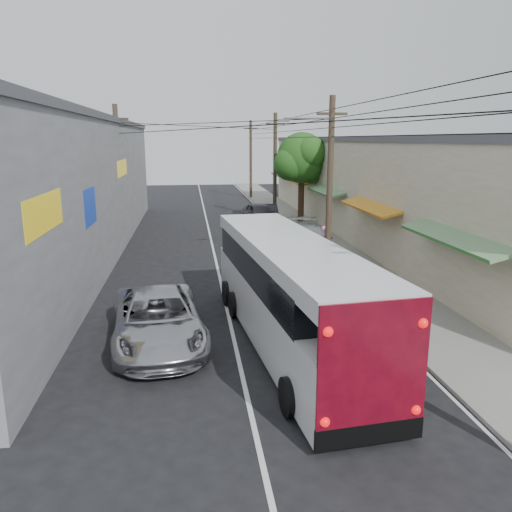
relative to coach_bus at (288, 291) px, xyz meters
The scene contains 13 objects.
ground 5.04m from the coach_bus, 109.63° to the right, with size 120.00×120.00×0.00m, color black.
sidewalk 16.35m from the coach_bus, 72.47° to the left, with size 3.00×80.00×0.12m, color slate.
building_right 19.93m from the coach_bus, 61.81° to the left, with size 7.09×40.00×6.25m.
building_left 16.99m from the coach_bus, 126.77° to the left, with size 7.20×36.00×7.25m.
utility_poles 16.11m from the coach_bus, 84.49° to the left, with size 11.80×45.28×8.00m.
street_tree 22.37m from the coach_bus, 76.24° to the left, with size 4.40×4.00×6.60m.
coach_bus is the anchor object (origin of this frame).
jeepney 4.03m from the coach_bus, behind, with size 2.63×5.70×1.58m, color #B7B6BD.
parked_suv 11.00m from the coach_bus, 74.13° to the left, with size 2.57×6.32×1.84m, color #A3A3AB.
parked_car_mid 21.65m from the coach_bus, 84.16° to the left, with size 1.89×4.70×1.60m, color #25262A.
parked_car_far 23.21m from the coach_bus, 82.56° to the left, with size 1.39×3.99×1.32m, color black.
pedestrian_near 11.16m from the coach_bus, 69.56° to the left, with size 0.61×0.40×1.67m, color pink.
pedestrian_far 10.25m from the coach_bus, 68.15° to the left, with size 0.70×0.54×1.43m, color #7B88B4.
Camera 1 is at (-1.23, -9.52, 6.08)m, focal length 35.00 mm.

